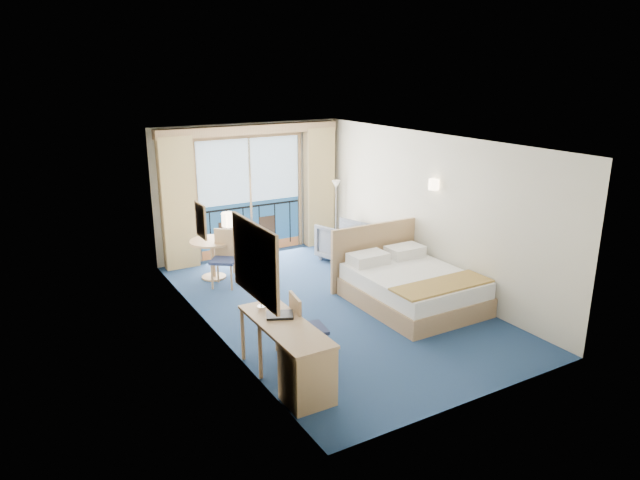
{
  "coord_description": "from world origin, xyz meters",
  "views": [
    {
      "loc": [
        -4.51,
        -7.42,
        3.75
      ],
      "look_at": [
        -0.09,
        0.2,
        1.08
      ],
      "focal_mm": 32.0,
      "sensor_mm": 36.0,
      "label": 1
    }
  ],
  "objects_px": {
    "armchair": "(343,241)",
    "desk": "(302,365)",
    "desk_chair": "(304,325)",
    "round_table": "(212,249)",
    "floor_lamp": "(336,197)",
    "table_chair_a": "(242,249)",
    "table_chair_b": "(225,254)",
    "nightstand": "(393,259)",
    "bed": "(410,285)"
  },
  "relations": [
    {
      "from": "nightstand",
      "to": "desk_chair",
      "type": "distance_m",
      "value": 3.72
    },
    {
      "from": "armchair",
      "to": "desk_chair",
      "type": "height_order",
      "value": "desk_chair"
    },
    {
      "from": "round_table",
      "to": "table_chair_b",
      "type": "height_order",
      "value": "table_chair_b"
    },
    {
      "from": "floor_lamp",
      "to": "desk",
      "type": "relative_size",
      "value": 0.89
    },
    {
      "from": "desk",
      "to": "table_chair_a",
      "type": "xyz_separation_m",
      "value": [
        1.03,
        4.31,
        0.07
      ]
    },
    {
      "from": "armchair",
      "to": "table_chair_b",
      "type": "bearing_deg",
      "value": -14.38
    },
    {
      "from": "bed",
      "to": "armchair",
      "type": "relative_size",
      "value": 2.54
    },
    {
      "from": "floor_lamp",
      "to": "desk_chair",
      "type": "distance_m",
      "value": 5.23
    },
    {
      "from": "armchair",
      "to": "desk",
      "type": "distance_m",
      "value": 5.11
    },
    {
      "from": "desk_chair",
      "to": "round_table",
      "type": "relative_size",
      "value": 1.19
    },
    {
      "from": "bed",
      "to": "round_table",
      "type": "height_order",
      "value": "bed"
    },
    {
      "from": "bed",
      "to": "desk",
      "type": "xyz_separation_m",
      "value": [
        -2.86,
        -1.58,
        0.1
      ]
    },
    {
      "from": "table_chair_a",
      "to": "desk_chair",
      "type": "bearing_deg",
      "value": 142.38
    },
    {
      "from": "floor_lamp",
      "to": "round_table",
      "type": "height_order",
      "value": "floor_lamp"
    },
    {
      "from": "desk_chair",
      "to": "round_table",
      "type": "bearing_deg",
      "value": 8.37
    },
    {
      "from": "table_chair_a",
      "to": "table_chair_b",
      "type": "xyz_separation_m",
      "value": [
        -0.47,
        -0.39,
        0.08
      ]
    },
    {
      "from": "armchair",
      "to": "round_table",
      "type": "relative_size",
      "value": 1.05
    },
    {
      "from": "bed",
      "to": "table_chair_b",
      "type": "xyz_separation_m",
      "value": [
        -2.3,
        2.35,
        0.25
      ]
    },
    {
      "from": "round_table",
      "to": "table_chair_b",
      "type": "relative_size",
      "value": 0.81
    },
    {
      "from": "desk_chair",
      "to": "table_chair_a",
      "type": "height_order",
      "value": "desk_chair"
    },
    {
      "from": "desk",
      "to": "round_table",
      "type": "height_order",
      "value": "desk"
    },
    {
      "from": "desk_chair",
      "to": "round_table",
      "type": "xyz_separation_m",
      "value": [
        0.07,
        3.64,
        0.01
      ]
    },
    {
      "from": "desk_chair",
      "to": "table_chair_a",
      "type": "xyz_separation_m",
      "value": [
        0.62,
        3.58,
        -0.05
      ]
    },
    {
      "from": "nightstand",
      "to": "table_chair_b",
      "type": "bearing_deg",
      "value": 159.45
    },
    {
      "from": "armchair",
      "to": "table_chair_b",
      "type": "xyz_separation_m",
      "value": [
        -2.56,
        -0.13,
        0.18
      ]
    },
    {
      "from": "table_chair_b",
      "to": "bed",
      "type": "bearing_deg",
      "value": -8.23
    },
    {
      "from": "nightstand",
      "to": "table_chair_a",
      "type": "relative_size",
      "value": 0.68
    },
    {
      "from": "desk",
      "to": "table_chair_a",
      "type": "bearing_deg",
      "value": 76.53
    },
    {
      "from": "desk",
      "to": "round_table",
      "type": "bearing_deg",
      "value": 83.71
    },
    {
      "from": "table_chair_a",
      "to": "table_chair_b",
      "type": "bearing_deg",
      "value": 101.44
    },
    {
      "from": "nightstand",
      "to": "floor_lamp",
      "type": "relative_size",
      "value": 0.41
    },
    {
      "from": "armchair",
      "to": "desk",
      "type": "xyz_separation_m",
      "value": [
        -3.12,
        -4.05,
        0.04
      ]
    },
    {
      "from": "desk",
      "to": "round_table",
      "type": "distance_m",
      "value": 4.39
    },
    {
      "from": "table_chair_a",
      "to": "table_chair_b",
      "type": "relative_size",
      "value": 0.87
    },
    {
      "from": "desk",
      "to": "desk_chair",
      "type": "height_order",
      "value": "desk_chair"
    },
    {
      "from": "armchair",
      "to": "floor_lamp",
      "type": "height_order",
      "value": "floor_lamp"
    },
    {
      "from": "nightstand",
      "to": "table_chair_b",
      "type": "xyz_separation_m",
      "value": [
        -2.9,
        1.09,
        0.27
      ]
    },
    {
      "from": "nightstand",
      "to": "table_chair_a",
      "type": "bearing_deg",
      "value": 148.74
    },
    {
      "from": "desk_chair",
      "to": "round_table",
      "type": "distance_m",
      "value": 3.64
    },
    {
      "from": "table_chair_b",
      "to": "floor_lamp",
      "type": "bearing_deg",
      "value": 56.14
    },
    {
      "from": "desk_chair",
      "to": "table_chair_b",
      "type": "distance_m",
      "value": 3.2
    },
    {
      "from": "bed",
      "to": "nightstand",
      "type": "distance_m",
      "value": 1.4
    },
    {
      "from": "floor_lamp",
      "to": "round_table",
      "type": "relative_size",
      "value": 1.79
    },
    {
      "from": "desk_chair",
      "to": "floor_lamp",
      "type": "bearing_deg",
      "value": -26.79
    },
    {
      "from": "armchair",
      "to": "table_chair_b",
      "type": "height_order",
      "value": "table_chair_b"
    },
    {
      "from": "floor_lamp",
      "to": "table_chair_a",
      "type": "relative_size",
      "value": 1.66
    },
    {
      "from": "bed",
      "to": "table_chair_b",
      "type": "distance_m",
      "value": 3.3
    },
    {
      "from": "bed",
      "to": "desk_chair",
      "type": "bearing_deg",
      "value": -160.88
    },
    {
      "from": "armchair",
      "to": "floor_lamp",
      "type": "distance_m",
      "value": 1.18
    },
    {
      "from": "bed",
      "to": "nightstand",
      "type": "bearing_deg",
      "value": 64.56
    }
  ]
}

